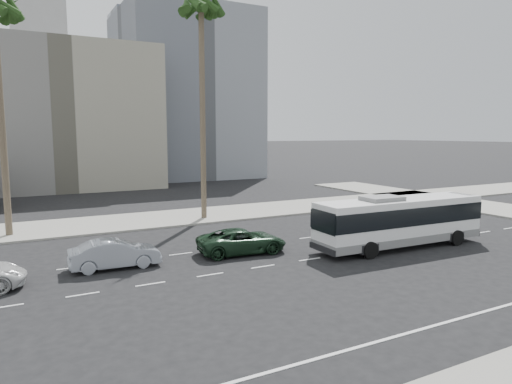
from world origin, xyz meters
TOP-DOWN VIEW (x-y plane):
  - ground at (0.00, 0.00)m, footprint 700.00×700.00m
  - sidewalk_north at (0.00, 15.50)m, footprint 120.00×7.00m
  - midrise_beige_west at (-12.00, 45.00)m, footprint 24.00×18.00m
  - midrise_gray_center at (8.00, 52.00)m, footprint 20.00×20.00m
  - civic_tower at (-2.00, 250.00)m, footprint 42.00×42.00m
  - highrise_right at (45.00, 230.00)m, footprint 26.00×26.00m
  - highrise_far at (70.00, 260.00)m, footprint 22.00×22.00m
  - city_bus at (3.47, -0.29)m, footprint 11.46×2.90m
  - car_a at (-5.73, 3.04)m, footprint 2.94×5.47m
  - car_b at (-12.93, 3.46)m, footprint 1.82×4.68m
  - palm_near at (-3.75, 14.08)m, footprint 5.40×5.40m

SIDE VIEW (x-z plane):
  - ground at x=0.00m, z-range 0.00..0.00m
  - sidewalk_north at x=0.00m, z-range 0.00..0.15m
  - car_a at x=-5.73m, z-range 0.00..1.46m
  - car_b at x=-12.93m, z-range 0.00..1.52m
  - city_bus at x=3.47m, z-range 0.08..3.36m
  - midrise_beige_west at x=-12.00m, z-range 0.00..18.00m
  - midrise_gray_center at x=8.00m, z-range 0.00..26.00m
  - palm_near at x=-3.75m, z-range 7.37..25.53m
  - highrise_far at x=70.00m, z-range 0.00..60.00m
  - highrise_right at x=45.00m, z-range 0.00..70.00m
  - civic_tower at x=-2.00m, z-range -25.67..103.33m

